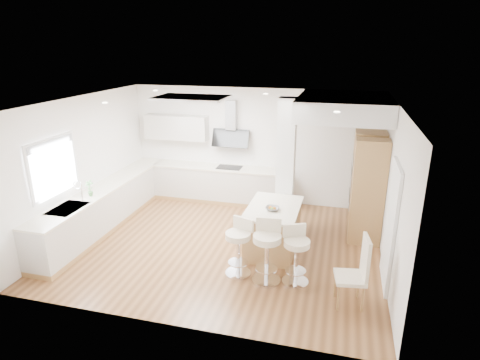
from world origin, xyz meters
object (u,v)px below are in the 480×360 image
(peninsula, at_px, (273,228))
(bar_stool_a, at_px, (239,244))
(bar_stool_c, at_px, (296,252))
(bar_stool_b, at_px, (267,248))
(dining_chair, at_px, (358,270))

(peninsula, relative_size, bar_stool_a, 1.46)
(peninsula, height_order, bar_stool_c, bar_stool_c)
(bar_stool_b, bearing_deg, dining_chair, -16.53)
(peninsula, distance_m, dining_chair, 2.07)
(bar_stool_a, xyz_separation_m, dining_chair, (1.93, -0.40, 0.05))
(bar_stool_a, bearing_deg, bar_stool_c, 18.14)
(bar_stool_b, relative_size, bar_stool_c, 1.09)
(bar_stool_c, height_order, dining_chair, dining_chair)
(peninsula, distance_m, bar_stool_a, 1.09)
(bar_stool_a, height_order, bar_stool_b, bar_stool_b)
(peninsula, relative_size, bar_stool_c, 1.47)
(peninsula, height_order, bar_stool_b, bar_stool_b)
(dining_chair, bearing_deg, bar_stool_c, 149.12)
(peninsula, bearing_deg, bar_stool_a, -111.53)
(bar_stool_b, distance_m, dining_chair, 1.46)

